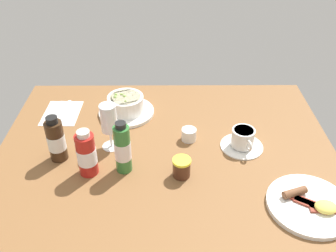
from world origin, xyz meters
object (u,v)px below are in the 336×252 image
sauce_bottle_brown (55,140)px  breakfast_plate (308,205)px  coffee_cup (241,140)px  jam_jar (180,167)px  cutlery_setting (60,113)px  sauce_bottle_green (121,149)px  sauce_bottle_red (85,154)px  porridge_bowl (125,105)px  creamer_jug (187,134)px  wine_glass (107,121)px

sauce_bottle_brown → breakfast_plate: sauce_bottle_brown is taller
coffee_cup → jam_jar: coffee_cup is taller
cutlery_setting → sauce_bottle_green: 40.97cm
coffee_cup → sauce_bottle_red: size_ratio=0.92×
coffee_cup → sauce_bottle_red: bearing=13.7°
cutlery_setting → sauce_bottle_red: bearing=116.5°
sauce_bottle_green → breakfast_plate: sauce_bottle_green is taller
porridge_bowl → sauce_bottle_brown: 31.87cm
cutlery_setting → creamer_jug: bearing=161.4°
sauce_bottle_brown → breakfast_plate: bearing=163.9°
sauce_bottle_brown → sauce_bottle_red: sauce_bottle_brown is taller
creamer_jug → sauce_bottle_green: sauce_bottle_green is taller
cutlery_setting → breakfast_plate: bearing=149.4°
cutlery_setting → sauce_bottle_red: size_ratio=1.12×
wine_glass → sauce_bottle_red: (5.29, 12.34, -3.37)cm
sauce_bottle_brown → breakfast_plate: size_ratio=0.68×
coffee_cup → sauce_bottle_green: 39.39cm
creamer_jug → breakfast_plate: (-31.33, 30.32, -1.21)cm
cutlery_setting → jam_jar: jam_jar is taller
sauce_bottle_green → sauce_bottle_red: size_ratio=1.13×
cutlery_setting → wine_glass: bearing=137.5°
coffee_cup → breakfast_plate: 29.72cm
coffee_cup → sauce_bottle_red: (48.10, 11.77, 4.02)cm
porridge_bowl → coffee_cup: (-39.63, 20.24, -0.48)cm
porridge_bowl → jam_jar: porridge_bowl is taller
wine_glass → sauce_bottle_green: bearing=115.0°
porridge_bowl → sauce_bottle_brown: bearing=53.3°
cutlery_setting → coffee_cup: coffee_cup is taller
jam_jar → sauce_bottle_red: (27.77, -1.58, 3.93)cm
jam_jar → breakfast_plate: (-34.34, 12.78, -2.11)cm
breakfast_plate → cutlery_setting: bearing=-30.6°
creamer_jug → breakfast_plate: creamer_jug is taller
wine_glass → sauce_bottle_red: 13.84cm
creamer_jug → jam_jar: size_ratio=0.95×
porridge_bowl → creamer_jug: (-22.32, 16.05, -1.29)cm
jam_jar → sauce_bottle_green: size_ratio=0.35×
sauce_bottle_green → creamer_jug: bearing=-144.0°
sauce_bottle_green → breakfast_plate: 54.37cm
creamer_jug → wine_glass: wine_glass is taller
coffee_cup → breakfast_plate: coffee_cup is taller
jam_jar → sauce_bottle_brown: size_ratio=0.39×
coffee_cup → sauce_bottle_brown: sauce_bottle_brown is taller
wine_glass → breakfast_plate: wine_glass is taller
porridge_bowl → jam_jar: (-19.31, 33.59, -0.39)cm
coffee_cup → wine_glass: size_ratio=0.87×
porridge_bowl → sauce_bottle_red: bearing=75.2°
coffee_cup → wine_glass: 43.45cm
creamer_jug → wine_glass: (25.50, 3.62, 8.20)cm
sauce_bottle_brown → sauce_bottle_red: bearing=147.7°
coffee_cup → creamer_jug: bearing=-13.6°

